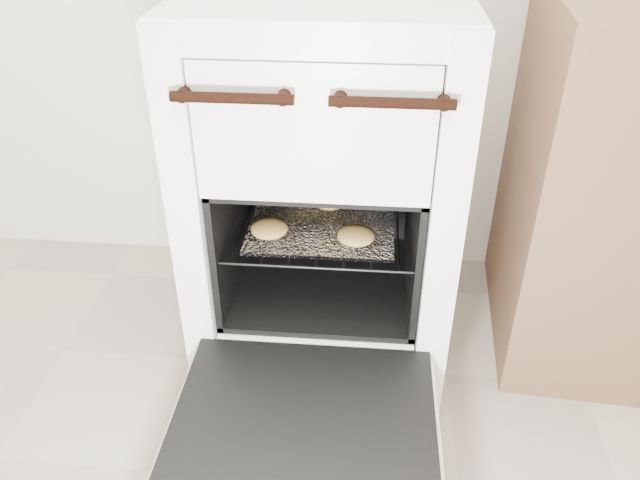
{
  "coord_description": "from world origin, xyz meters",
  "views": [
    {
      "loc": [
        0.12,
        -0.13,
        1.13
      ],
      "look_at": [
        0.01,
        1.04,
        0.38
      ],
      "focal_mm": 35.0,
      "sensor_mm": 36.0,
      "label": 1
    }
  ],
  "objects": [
    {
      "name": "stove",
      "position": [
        0.01,
        1.18,
        0.43
      ],
      "size": [
        0.58,
        0.64,
        0.88
      ],
      "color": "white",
      "rests_on": "ground"
    },
    {
      "name": "oven_rack",
      "position": [
        0.01,
        1.12,
        0.39
      ],
      "size": [
        0.42,
        0.4,
        0.01
      ],
      "color": "black",
      "rests_on": "stove"
    },
    {
      "name": "baked_rolls",
      "position": [
        -0.03,
        1.12,
        0.42
      ],
      "size": [
        0.32,
        0.29,
        0.04
      ],
      "color": "#B58E48",
      "rests_on": "foil_sheet"
    },
    {
      "name": "foil_sheet",
      "position": [
        0.01,
        1.1,
        0.39
      ],
      "size": [
        0.33,
        0.29,
        0.01
      ],
      "primitive_type": "cube",
      "color": "white",
      "rests_on": "oven_rack"
    },
    {
      "name": "oven_door",
      "position": [
        0.01,
        0.69,
        0.19
      ],
      "size": [
        0.52,
        0.4,
        0.04
      ],
      "color": "black",
      "rests_on": "stove"
    }
  ]
}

